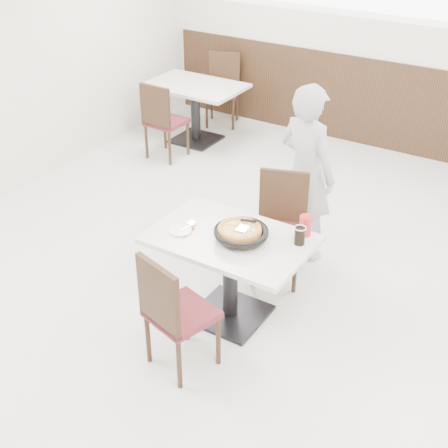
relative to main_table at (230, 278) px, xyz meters
The scene contains 19 objects.
floor 0.59m from the main_table, 117.60° to the left, with size 7.00×7.00×0.00m, color beige.
wall_back 4.04m from the main_table, 93.09° to the left, with size 6.00×0.04×2.80m, color silver.
wainscot_back 3.89m from the main_table, 93.11° to the left, with size 5.90×0.03×1.10m, color black.
main_table is the anchor object (origin of this frame).
chair_near 0.65m from the main_table, 90.64° to the right, with size 0.42×0.42×0.95m, color black, non-canonical shape.
chair_far 0.69m from the main_table, 84.49° to the left, with size 0.42×0.42×0.95m, color black, non-canonical shape.
trivet 0.40m from the main_table, 40.60° to the left, with size 0.12×0.12×0.04m, color black.
pizza_pan 0.43m from the main_table, ahead, with size 0.35×0.35×0.01m, color black.
pizza 0.44m from the main_table, 24.63° to the left, with size 0.33×0.33×0.02m, color #C58436.
pizza_server 0.48m from the main_table, 15.32° to the left, with size 0.08×0.10×0.00m, color white.
napkin 0.54m from the main_table, 162.96° to the right, with size 0.15×0.15×0.00m, color silver.
side_plate 0.55m from the main_table, 159.41° to the right, with size 0.17×0.17×0.01m, color white.
fork 0.53m from the main_table, 167.08° to the right, with size 0.01×0.14×0.00m, color white.
cola_glass 0.68m from the main_table, 21.93° to the left, with size 0.08×0.08×0.13m, color black.
red_cup 0.72m from the main_table, 35.67° to the left, with size 0.09×0.09×0.16m, color #B51E25.
diner_person 1.25m from the main_table, 86.88° to the left, with size 0.59×0.39×1.63m, color #9F9EA3.
bg_table_left 3.62m from the main_table, 128.57° to the left, with size 1.20×0.80×0.75m, color silver, non-canonical shape.
bg_chair_left_near 3.19m from the main_table, 135.52° to the left, with size 0.42×0.42×0.95m, color black, non-canonical shape.
bg_chair_left_far 4.17m from the main_table, 123.05° to the left, with size 0.42×0.42×0.95m, color black, non-canonical shape.
Camera 1 is at (2.27, -3.79, 3.23)m, focal length 50.00 mm.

